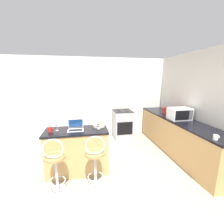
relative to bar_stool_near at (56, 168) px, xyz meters
The scene contains 16 objects.
ground_plane 0.89m from the bar_stool_near, ahead, with size 20.00×20.00×0.00m, color gray.
wall_back 2.83m from the bar_stool_near, 74.23° to the left, with size 12.00×0.06×2.60m.
breakfast_bar 0.70m from the bar_stool_near, 62.23° to the left, with size 1.25×0.59×0.92m.
counter_right 3.06m from the bar_stool_near, 19.24° to the left, with size 0.67×3.17×0.92m.
bar_stool_near is the anchor object (origin of this frame).
bar_stool_far 0.65m from the bar_stool_near, ahead, with size 0.40×0.40×1.04m.
laptop 0.86m from the bar_stool_near, 63.78° to the left, with size 0.31×0.26×0.21m.
microwave 3.08m from the bar_stool_near, 18.66° to the left, with size 0.52×0.36×0.29m.
toaster 3.33m from the bar_stool_near, 28.43° to the left, with size 0.18×0.27×0.18m.
stove_range 2.84m from the bar_stool_near, 52.63° to the left, with size 0.58×0.61×0.93m.
fruit_bowl 1.19m from the bar_stool_near, 43.27° to the left, with size 0.26×0.26×0.11m.
wine_glass_tall 0.85m from the bar_stool_near, 94.20° to the left, with size 0.08×0.08×0.17m.
mug_red 0.78m from the bar_stool_near, 105.59° to the left, with size 0.09×0.08×0.10m.
wine_glass_short 1.12m from the bar_stool_near, 37.57° to the left, with size 0.07×0.07×0.16m.
mug_white 2.73m from the bar_stool_near, ahead, with size 0.09×0.08×0.09m.
pepper_mill 3.40m from the bar_stool_near, 22.82° to the left, with size 0.05×0.05×0.27m.
Camera 1 is at (-0.24, -2.27, 1.94)m, focal length 24.00 mm.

